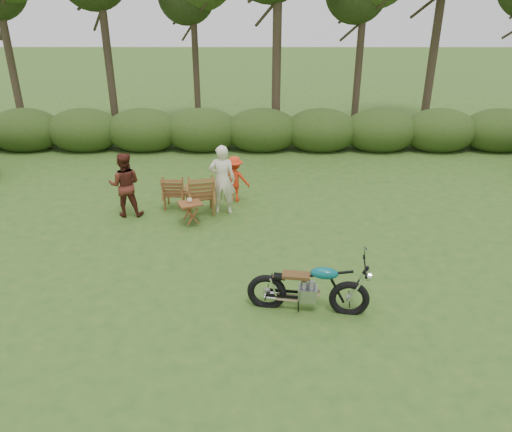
{
  "coord_description": "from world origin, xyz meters",
  "views": [
    {
      "loc": [
        -0.15,
        -7.48,
        5.09
      ],
      "look_at": [
        -0.17,
        1.57,
        0.9
      ],
      "focal_mm": 35.0,
      "sensor_mm": 36.0,
      "label": 1
    }
  ],
  "objects_px": {
    "lawn_chair_right": "(201,213)",
    "side_table": "(191,214)",
    "adult_b": "(128,215)",
    "lawn_chair_left": "(177,207)",
    "child": "(235,201)",
    "motorcycle": "(307,309)",
    "adult_a": "(223,213)",
    "cup": "(190,200)"
  },
  "relations": [
    {
      "from": "lawn_chair_right",
      "to": "side_table",
      "type": "xyz_separation_m",
      "value": [
        -0.16,
        -0.66,
        0.27
      ]
    },
    {
      "from": "cup",
      "to": "lawn_chair_left",
      "type": "bearing_deg",
      "value": 116.95
    },
    {
      "from": "adult_a",
      "to": "child",
      "type": "relative_size",
      "value": 1.44
    },
    {
      "from": "lawn_chair_right",
      "to": "adult_a",
      "type": "relative_size",
      "value": 0.6
    },
    {
      "from": "lawn_chair_left",
      "to": "adult_b",
      "type": "height_order",
      "value": "adult_b"
    },
    {
      "from": "lawn_chair_left",
      "to": "adult_b",
      "type": "relative_size",
      "value": 0.56
    },
    {
      "from": "lawn_chair_left",
      "to": "child",
      "type": "distance_m",
      "value": 1.52
    },
    {
      "from": "motorcycle",
      "to": "side_table",
      "type": "height_order",
      "value": "motorcycle"
    },
    {
      "from": "lawn_chair_left",
      "to": "cup",
      "type": "height_order",
      "value": "cup"
    },
    {
      "from": "side_table",
      "to": "adult_a",
      "type": "xyz_separation_m",
      "value": [
        0.71,
        0.67,
        -0.27
      ]
    },
    {
      "from": "adult_b",
      "to": "child",
      "type": "xyz_separation_m",
      "value": [
        2.57,
        0.89,
        0.0
      ]
    },
    {
      "from": "side_table",
      "to": "adult_b",
      "type": "bearing_deg",
      "value": 161.59
    },
    {
      "from": "side_table",
      "to": "motorcycle",
      "type": "bearing_deg",
      "value": -54.45
    },
    {
      "from": "adult_a",
      "to": "adult_b",
      "type": "distance_m",
      "value": 2.32
    },
    {
      "from": "adult_a",
      "to": "child",
      "type": "xyz_separation_m",
      "value": [
        0.26,
        0.76,
        0.0
      ]
    },
    {
      "from": "adult_b",
      "to": "cup",
      "type": "bearing_deg",
      "value": 158.75
    },
    {
      "from": "motorcycle",
      "to": "child",
      "type": "bearing_deg",
      "value": 114.87
    },
    {
      "from": "lawn_chair_left",
      "to": "adult_a",
      "type": "xyz_separation_m",
      "value": [
        1.2,
        -0.31,
        0.0
      ]
    },
    {
      "from": "lawn_chair_right",
      "to": "lawn_chair_left",
      "type": "distance_m",
      "value": 0.72
    },
    {
      "from": "motorcycle",
      "to": "cup",
      "type": "xyz_separation_m",
      "value": [
        -2.42,
        3.41,
        0.6
      ]
    },
    {
      "from": "adult_b",
      "to": "child",
      "type": "relative_size",
      "value": 1.31
    },
    {
      "from": "lawn_chair_right",
      "to": "side_table",
      "type": "bearing_deg",
      "value": 63.02
    },
    {
      "from": "side_table",
      "to": "adult_b",
      "type": "xyz_separation_m",
      "value": [
        -1.6,
        0.53,
        -0.27
      ]
    },
    {
      "from": "motorcycle",
      "to": "side_table",
      "type": "distance_m",
      "value": 4.15
    },
    {
      "from": "lawn_chair_left",
      "to": "side_table",
      "type": "xyz_separation_m",
      "value": [
        0.49,
        -0.98,
        0.27
      ]
    },
    {
      "from": "adult_b",
      "to": "motorcycle",
      "type": "bearing_deg",
      "value": 131.83
    },
    {
      "from": "adult_b",
      "to": "lawn_chair_right",
      "type": "bearing_deg",
      "value": -179.8
    },
    {
      "from": "lawn_chair_left",
      "to": "adult_b",
      "type": "xyz_separation_m",
      "value": [
        -1.11,
        -0.44,
        0.0
      ]
    },
    {
      "from": "cup",
      "to": "adult_b",
      "type": "relative_size",
      "value": 0.08
    },
    {
      "from": "child",
      "to": "lawn_chair_right",
      "type": "bearing_deg",
      "value": 52.89
    },
    {
      "from": "adult_b",
      "to": "child",
      "type": "bearing_deg",
      "value": -164.86
    },
    {
      "from": "motorcycle",
      "to": "adult_b",
      "type": "xyz_separation_m",
      "value": [
        -4.01,
        3.9,
        0.0
      ]
    },
    {
      "from": "lawn_chair_left",
      "to": "motorcycle",
      "type": "bearing_deg",
      "value": 126.28
    },
    {
      "from": "adult_a",
      "to": "child",
      "type": "distance_m",
      "value": 0.8
    },
    {
      "from": "lawn_chair_left",
      "to": "cup",
      "type": "xyz_separation_m",
      "value": [
        0.48,
        -0.94,
        0.6
      ]
    },
    {
      "from": "lawn_chair_right",
      "to": "adult_b",
      "type": "distance_m",
      "value": 1.77
    },
    {
      "from": "lawn_chair_left",
      "to": "child",
      "type": "relative_size",
      "value": 0.74
    },
    {
      "from": "lawn_chair_left",
      "to": "child",
      "type": "bearing_deg",
      "value": -160.36
    },
    {
      "from": "cup",
      "to": "adult_a",
      "type": "bearing_deg",
      "value": 41.09
    },
    {
      "from": "child",
      "to": "lawn_chair_left",
      "type": "bearing_deg",
      "value": 26.57
    },
    {
      "from": "cup",
      "to": "lawn_chair_right",
      "type": "bearing_deg",
      "value": 74.53
    },
    {
      "from": "motorcycle",
      "to": "lawn_chair_left",
      "type": "height_order",
      "value": "motorcycle"
    }
  ]
}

